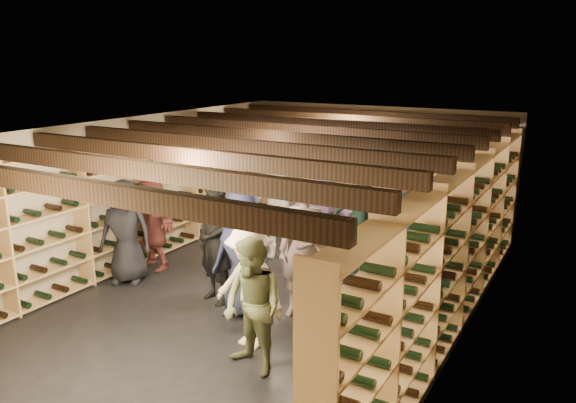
{
  "coord_description": "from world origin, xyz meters",
  "views": [
    {
      "loc": [
        4.02,
        -6.64,
        3.34
      ],
      "look_at": [
        0.11,
        0.2,
        1.31
      ],
      "focal_mm": 35.0,
      "sensor_mm": 36.0,
      "label": 1
    }
  ],
  "objects_px": {
    "person_7": "(304,250)",
    "person_1": "(215,242)",
    "person_6": "(243,253)",
    "crate_stack_right": "(347,244)",
    "person_5": "(152,223)",
    "person_8": "(412,251)",
    "person_10": "(362,223)",
    "person_3": "(250,287)",
    "crate_loose": "(361,236)",
    "person_9": "(277,205)",
    "person_2": "(253,307)",
    "crate_stack_left": "(312,247)",
    "person_0": "(126,231)",
    "person_12": "(414,226)",
    "person_4": "(402,274)",
    "person_11": "(322,218)"
  },
  "relations": [
    {
      "from": "person_10",
      "to": "person_12",
      "type": "bearing_deg",
      "value": -17.25
    },
    {
      "from": "crate_loose",
      "to": "person_1",
      "type": "xyz_separation_m",
      "value": [
        -0.72,
        -3.49,
        0.8
      ]
    },
    {
      "from": "person_0",
      "to": "person_10",
      "type": "xyz_separation_m",
      "value": [
        3.02,
        1.93,
        0.07
      ]
    },
    {
      "from": "person_8",
      "to": "person_10",
      "type": "xyz_separation_m",
      "value": [
        -1.03,
        0.79,
        0.02
      ]
    },
    {
      "from": "person_1",
      "to": "person_0",
      "type": "bearing_deg",
      "value": -157.61
    },
    {
      "from": "person_6",
      "to": "person_12",
      "type": "distance_m",
      "value": 2.61
    },
    {
      "from": "person_12",
      "to": "crate_stack_right",
      "type": "bearing_deg",
      "value": -175.79
    },
    {
      "from": "crate_stack_right",
      "to": "person_7",
      "type": "xyz_separation_m",
      "value": [
        0.31,
        -2.09,
        0.58
      ]
    },
    {
      "from": "crate_stack_left",
      "to": "person_0",
      "type": "height_order",
      "value": "person_0"
    },
    {
      "from": "person_3",
      "to": "person_12",
      "type": "height_order",
      "value": "person_12"
    },
    {
      "from": "person_5",
      "to": "person_9",
      "type": "xyz_separation_m",
      "value": [
        1.52,
        1.38,
        0.19
      ]
    },
    {
      "from": "person_3",
      "to": "person_9",
      "type": "height_order",
      "value": "person_9"
    },
    {
      "from": "person_4",
      "to": "person_12",
      "type": "bearing_deg",
      "value": 127.68
    },
    {
      "from": "person_6",
      "to": "person_12",
      "type": "relative_size",
      "value": 0.93
    },
    {
      "from": "crate_loose",
      "to": "person_8",
      "type": "bearing_deg",
      "value": -54.75
    },
    {
      "from": "person_10",
      "to": "person_6",
      "type": "bearing_deg",
      "value": -133.33
    },
    {
      "from": "crate_loose",
      "to": "person_9",
      "type": "relative_size",
      "value": 0.27
    },
    {
      "from": "crate_stack_left",
      "to": "person_1",
      "type": "distance_m",
      "value": 2.22
    },
    {
      "from": "person_4",
      "to": "person_5",
      "type": "bearing_deg",
      "value": -163.89
    },
    {
      "from": "person_7",
      "to": "person_1",
      "type": "bearing_deg",
      "value": 177.44
    },
    {
      "from": "person_6",
      "to": "crate_stack_right",
      "type": "bearing_deg",
      "value": 79.25
    },
    {
      "from": "person_5",
      "to": "person_10",
      "type": "relative_size",
      "value": 0.86
    },
    {
      "from": "person_7",
      "to": "person_10",
      "type": "bearing_deg",
      "value": 73.54
    },
    {
      "from": "crate_stack_left",
      "to": "person_5",
      "type": "xyz_separation_m",
      "value": [
        -2.12,
        -1.51,
        0.49
      ]
    },
    {
      "from": "person_1",
      "to": "person_2",
      "type": "height_order",
      "value": "person_1"
    },
    {
      "from": "person_9",
      "to": "person_1",
      "type": "bearing_deg",
      "value": -103.06
    },
    {
      "from": "crate_stack_right",
      "to": "person_0",
      "type": "relative_size",
      "value": 0.43
    },
    {
      "from": "crate_stack_left",
      "to": "person_1",
      "type": "xyz_separation_m",
      "value": [
        -0.43,
        -2.08,
        0.63
      ]
    },
    {
      "from": "crate_stack_left",
      "to": "person_12",
      "type": "height_order",
      "value": "person_12"
    },
    {
      "from": "crate_loose",
      "to": "person_1",
      "type": "distance_m",
      "value": 3.66
    },
    {
      "from": "person_4",
      "to": "person_7",
      "type": "relative_size",
      "value": 1.03
    },
    {
      "from": "person_7",
      "to": "crate_loose",
      "type": "bearing_deg",
      "value": 87.6
    },
    {
      "from": "person_5",
      "to": "person_10",
      "type": "xyz_separation_m",
      "value": [
        3.1,
        1.29,
        0.12
      ]
    },
    {
      "from": "crate_stack_left",
      "to": "crate_stack_right",
      "type": "distance_m",
      "value": 0.59
    },
    {
      "from": "person_10",
      "to": "person_1",
      "type": "bearing_deg",
      "value": -147.55
    },
    {
      "from": "person_11",
      "to": "person_5",
      "type": "bearing_deg",
      "value": -153.25
    },
    {
      "from": "crate_stack_left",
      "to": "person_0",
      "type": "relative_size",
      "value": 0.35
    },
    {
      "from": "person_2",
      "to": "person_6",
      "type": "xyz_separation_m",
      "value": [
        -0.88,
        1.11,
        0.11
      ]
    },
    {
      "from": "crate_stack_right",
      "to": "crate_loose",
      "type": "distance_m",
      "value": 1.25
    },
    {
      "from": "person_3",
      "to": "crate_stack_right",
      "type": "bearing_deg",
      "value": 99.54
    },
    {
      "from": "person_6",
      "to": "person_9",
      "type": "bearing_deg",
      "value": 107.99
    },
    {
      "from": "crate_stack_left",
      "to": "person_0",
      "type": "bearing_deg",
      "value": -133.43
    },
    {
      "from": "person_1",
      "to": "person_6",
      "type": "height_order",
      "value": "person_1"
    },
    {
      "from": "person_7",
      "to": "person_8",
      "type": "bearing_deg",
      "value": 24.26
    },
    {
      "from": "person_6",
      "to": "person_10",
      "type": "height_order",
      "value": "person_10"
    },
    {
      "from": "person_2",
      "to": "person_11",
      "type": "relative_size",
      "value": 0.95
    },
    {
      "from": "person_1",
      "to": "person_11",
      "type": "bearing_deg",
      "value": 92.63
    },
    {
      "from": "person_1",
      "to": "person_4",
      "type": "distance_m",
      "value": 2.67
    },
    {
      "from": "person_1",
      "to": "person_5",
      "type": "relative_size",
      "value": 1.18
    },
    {
      "from": "person_2",
      "to": "person_5",
      "type": "relative_size",
      "value": 1.01
    }
  ]
}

